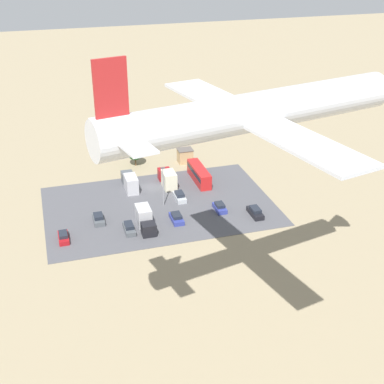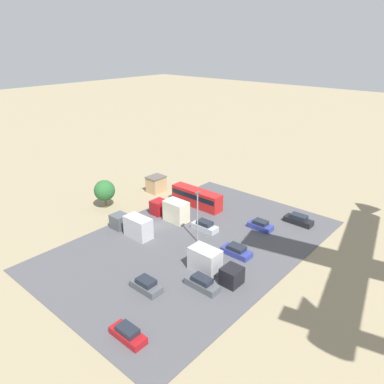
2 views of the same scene
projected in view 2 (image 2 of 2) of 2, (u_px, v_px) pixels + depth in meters
name	position (u px, v px, depth m)	size (l,w,h in m)	color
ground_plane	(154.00, 226.00, 62.32)	(400.00, 400.00, 0.00)	gray
parking_lot_surface	(193.00, 244.00, 57.05)	(44.56, 29.34, 0.08)	#4C4C51
shed_building	(156.00, 184.00, 75.80)	(3.51, 3.07, 3.28)	tan
bus	(197.00, 197.00, 69.26)	(2.46, 10.41, 3.19)	red
parked_car_0	(128.00, 334.00, 38.79)	(1.75, 4.28, 1.46)	maroon
parked_car_1	(202.00, 283.00, 46.68)	(1.74, 4.64, 1.57)	#4C5156
parked_car_2	(205.00, 226.00, 60.87)	(1.86, 4.47, 1.56)	#ADB2B7
parked_car_3	(299.00, 220.00, 62.93)	(1.87, 4.79, 1.60)	black
parked_car_4	(146.00, 285.00, 46.31)	(1.95, 4.17, 1.58)	#4C5156
parked_car_5	(237.00, 251.00, 53.86)	(1.99, 4.41, 1.46)	navy
parked_car_6	(260.00, 225.00, 61.20)	(1.85, 4.05, 1.49)	navy
parked_truck_0	(133.00, 225.00, 59.19)	(2.42, 8.12, 3.36)	#4C5156
parked_truck_1	(212.00, 264.00, 49.09)	(2.53, 7.65, 3.31)	black
parked_truck_2	(171.00, 210.00, 64.24)	(2.58, 7.43, 3.59)	maroon
tree_near_shed	(105.00, 191.00, 68.06)	(3.82, 3.82, 5.30)	brown
light_pole_lot_centre	(197.00, 215.00, 55.89)	(0.90, 0.28, 8.19)	gray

